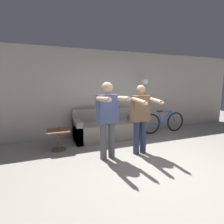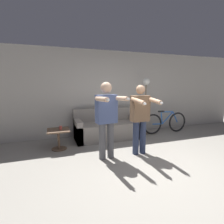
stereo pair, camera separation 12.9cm
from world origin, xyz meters
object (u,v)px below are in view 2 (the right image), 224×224
(couch, at_px, (107,129))
(bicycle, at_px, (165,123))
(cat, at_px, (109,105))
(person_left, at_px, (107,115))
(cup, at_px, (61,128))
(floor_lamp, at_px, (146,92))
(side_table, at_px, (59,135))
(person_right, at_px, (140,116))

(couch, bearing_deg, bicycle, -2.02)
(couch, xyz_separation_m, cat, (0.16, 0.30, 0.65))
(person_left, xyz_separation_m, cup, (-0.89, 0.89, -0.40))
(person_left, distance_m, floor_lamp, 2.34)
(floor_lamp, height_order, cup, floor_lamp)
(side_table, bearing_deg, person_left, -43.93)
(bicycle, bearing_deg, cat, 168.45)
(floor_lamp, bearing_deg, couch, -174.27)
(side_table, distance_m, bicycle, 3.37)
(bicycle, bearing_deg, couch, 177.98)
(couch, bearing_deg, floor_lamp, 5.73)
(person_left, relative_size, side_table, 3.13)
(bicycle, bearing_deg, cup, -173.31)
(person_left, bearing_deg, bicycle, 21.59)
(cat, height_order, cup, cat)
(person_right, relative_size, side_table, 3.02)
(person_left, relative_size, floor_lamp, 0.92)
(cat, relative_size, bicycle, 0.30)
(side_table, xyz_separation_m, bicycle, (3.35, 0.37, -0.02))
(couch, bearing_deg, person_left, -108.20)
(person_left, bearing_deg, couch, 65.40)
(person_left, bearing_deg, floor_lamp, 33.50)
(cup, bearing_deg, floor_lamp, 12.48)
(person_left, height_order, bicycle, person_left)
(side_table, height_order, bicycle, bicycle)
(bicycle, bearing_deg, person_left, -152.01)
(person_right, xyz_separation_m, cat, (-0.18, 1.65, 0.05))
(person_left, xyz_separation_m, bicycle, (2.41, 1.28, -0.60))
(cup, bearing_deg, person_left, -45.09)
(cat, bearing_deg, person_right, -83.93)
(floor_lamp, bearing_deg, cat, 171.93)
(cat, relative_size, floor_lamp, 0.27)
(person_right, distance_m, cup, 1.93)
(person_left, relative_size, cat, 3.38)
(person_left, relative_size, bicycle, 1.01)
(person_right, bearing_deg, bicycle, 38.55)
(couch, height_order, person_left, person_left)
(floor_lamp, height_order, bicycle, floor_lamp)
(floor_lamp, distance_m, side_table, 2.94)
(cat, bearing_deg, person_left, -110.27)
(floor_lamp, distance_m, bicycle, 1.20)
(person_left, distance_m, cup, 1.32)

